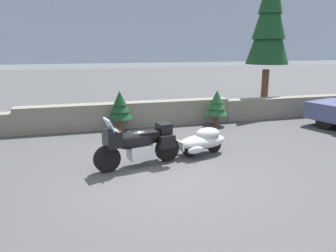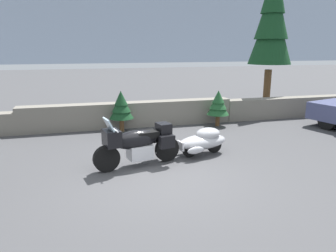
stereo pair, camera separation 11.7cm
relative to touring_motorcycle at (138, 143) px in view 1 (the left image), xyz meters
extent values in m
plane|color=#424244|center=(0.42, -0.92, -0.62)|extent=(80.00, 80.00, 0.00)
cube|color=slate|center=(0.42, 4.22, -0.15)|extent=(8.00, 0.58, 0.94)
cube|color=slate|center=(8.42, 4.17, -0.19)|extent=(8.00, 0.55, 0.86)
cube|color=#99A8BF|center=(0.42, 94.21, 7.38)|extent=(240.00, 80.00, 16.00)
cylinder|color=black|center=(-0.80, -0.17, -0.29)|extent=(0.67, 0.28, 0.66)
cylinder|color=black|center=(0.81, 0.18, -0.29)|extent=(0.67, 0.28, 0.66)
cube|color=silver|center=(0.05, 0.01, -0.24)|extent=(0.68, 0.56, 0.36)
ellipsoid|color=black|center=(-0.04, -0.01, 0.09)|extent=(1.27, 0.68, 0.48)
cube|color=black|center=(-0.65, -0.14, 0.21)|extent=(0.46, 0.58, 0.40)
cube|color=#9EB7C6|center=(-0.70, -0.15, 0.54)|extent=(0.28, 0.47, 0.34)
cube|color=black|center=(0.25, 0.05, 0.19)|extent=(0.62, 0.47, 0.16)
cube|color=black|center=(0.71, 0.16, 0.29)|extent=(0.40, 0.46, 0.28)
cube|color=black|center=(0.73, -0.15, 0.01)|extent=(0.42, 0.24, 0.32)
cube|color=black|center=(0.60, 0.44, 0.01)|extent=(0.42, 0.24, 0.32)
cylinder|color=silver|center=(-0.60, -0.13, 0.44)|extent=(0.19, 0.69, 0.04)
cylinder|color=silver|center=(-0.75, -0.16, -0.04)|extent=(0.26, 0.12, 0.54)
cylinder|color=black|center=(1.51, 0.33, -0.40)|extent=(0.45, 0.19, 0.44)
cylinder|color=black|center=(2.31, 0.50, -0.40)|extent=(0.45, 0.19, 0.44)
ellipsoid|color=#B2B2B7|center=(1.91, 0.42, -0.24)|extent=(1.61, 0.98, 0.40)
ellipsoid|color=#B2B2B7|center=(2.09, 0.45, -0.02)|extent=(0.82, 0.70, 0.32)
cube|color=silver|center=(1.22, 0.26, -0.26)|extent=(0.13, 0.33, 0.24)
ellipsoid|color=#B2B2B7|center=(1.58, 0.01, -0.34)|extent=(0.54, 0.25, 0.20)
ellipsoid|color=#B2B2B7|center=(1.44, 0.64, -0.34)|extent=(0.54, 0.25, 0.20)
cylinder|color=silver|center=(0.84, 0.18, -0.35)|extent=(0.69, 0.20, 0.05)
cylinder|color=black|center=(7.37, 1.87, -0.28)|extent=(0.40, 0.71, 0.68)
cylinder|color=brown|center=(7.18, 5.72, 0.35)|extent=(0.33, 0.33, 1.94)
cone|color=#143D1E|center=(7.18, 5.72, 3.11)|extent=(1.95, 1.95, 3.07)
cone|color=#143D1E|center=(7.18, 5.72, 4.04)|extent=(1.51, 1.51, 2.69)
cylinder|color=brown|center=(0.04, 3.61, -0.41)|extent=(0.17, 0.17, 0.43)
cone|color=#143D1E|center=(0.04, 3.61, 0.20)|extent=(0.86, 0.86, 0.67)
cone|color=#143D1E|center=(0.04, 3.61, 0.40)|extent=(0.67, 0.67, 0.59)
cone|color=#143D1E|center=(0.04, 3.61, 0.60)|extent=(0.48, 0.48, 0.50)
cylinder|color=brown|center=(3.70, 3.46, -0.42)|extent=(0.16, 0.16, 0.40)
cone|color=#1E5128|center=(3.70, 3.46, 0.14)|extent=(0.84, 0.84, 0.63)
cone|color=#1E5128|center=(3.70, 3.46, 0.33)|extent=(0.65, 0.65, 0.55)
cone|color=#1E5128|center=(3.70, 3.46, 0.52)|extent=(0.46, 0.46, 0.47)
camera|label=1|loc=(-1.38, -7.65, 2.35)|focal=34.27mm
camera|label=2|loc=(-1.27, -7.68, 2.35)|focal=34.27mm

